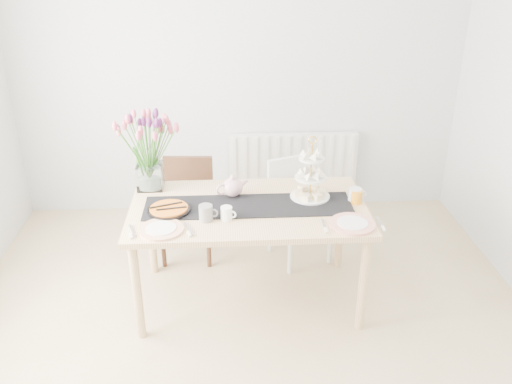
{
  "coord_description": "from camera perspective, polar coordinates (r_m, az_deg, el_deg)",
  "views": [
    {
      "loc": [
        -0.12,
        -2.49,
        2.42
      ],
      "look_at": [
        0.07,
        0.71,
        0.88
      ],
      "focal_mm": 38.0,
      "sensor_mm": 36.0,
      "label": 1
    }
  ],
  "objects": [
    {
      "name": "chair_brown",
      "position": [
        4.42,
        -7.17,
        -0.88
      ],
      "size": [
        0.42,
        0.42,
        0.8
      ],
      "rotation": [
        0.0,
        0.0,
        -0.07
      ],
      "color": "#3D2616",
      "rests_on": "ground"
    },
    {
      "name": "mug_white",
      "position": [
        3.48,
        -3.13,
        -2.25
      ],
      "size": [
        0.1,
        0.1,
        0.09
      ],
      "primitive_type": "cylinder",
      "rotation": [
        0.0,
        0.0,
        -0.42
      ],
      "color": "white",
      "rests_on": "dining_table"
    },
    {
      "name": "cream_jug",
      "position": [
        3.77,
        10.38,
        -0.29
      ],
      "size": [
        0.1,
        0.1,
        0.09
      ],
      "primitive_type": "cylinder",
      "rotation": [
        0.0,
        0.0,
        -0.06
      ],
      "color": "silver",
      "rests_on": "dining_table"
    },
    {
      "name": "cake_stand",
      "position": [
        3.74,
        5.76,
        0.99
      ],
      "size": [
        0.27,
        0.27,
        0.4
      ],
      "rotation": [
        0.0,
        0.0,
        0.28
      ],
      "color": "gold",
      "rests_on": "dining_table"
    },
    {
      "name": "table_runner",
      "position": [
        3.65,
        -0.81,
        -1.47
      ],
      "size": [
        1.4,
        0.35,
        0.01
      ],
      "primitive_type": "cube",
      "color": "black",
      "rests_on": "dining_table"
    },
    {
      "name": "chair_white",
      "position": [
        4.35,
        4.25,
        -0.99
      ],
      "size": [
        0.52,
        0.52,
        0.82
      ],
      "rotation": [
        0.0,
        0.0,
        0.37
      ],
      "color": "white",
      "rests_on": "ground"
    },
    {
      "name": "tulip_vase",
      "position": [
        3.86,
        -11.41,
        5.37
      ],
      "size": [
        0.66,
        0.66,
        0.57
      ],
      "rotation": [
        0.0,
        0.0,
        0.18
      ],
      "color": "silver",
      "rests_on": "dining_table"
    },
    {
      "name": "dining_table",
      "position": [
        3.69,
        -0.8,
        -2.58
      ],
      "size": [
        1.6,
        0.9,
        0.75
      ],
      "color": "tan",
      "rests_on": "ground"
    },
    {
      "name": "radiator",
      "position": [
        5.12,
        3.9,
        2.95
      ],
      "size": [
        1.2,
        0.08,
        0.6
      ],
      "primitive_type": "cube",
      "color": "white",
      "rests_on": "room_shell"
    },
    {
      "name": "room_shell",
      "position": [
        2.73,
        -0.53,
        1.48
      ],
      "size": [
        4.5,
        4.5,
        4.5
      ],
      "color": "tan",
      "rests_on": "ground"
    },
    {
      "name": "mug_grey",
      "position": [
        3.47,
        -5.3,
        -2.21
      ],
      "size": [
        0.1,
        0.1,
        0.11
      ],
      "primitive_type": "cylinder",
      "rotation": [
        0.0,
        0.0,
        -0.09
      ],
      "color": "gray",
      "rests_on": "dining_table"
    },
    {
      "name": "plate_left",
      "position": [
        3.42,
        -9.96,
        -3.89
      ],
      "size": [
        0.36,
        0.36,
        0.01
      ],
      "primitive_type": "cylinder",
      "rotation": [
        0.0,
        0.0,
        0.35
      ],
      "color": "silver",
      "rests_on": "dining_table"
    },
    {
      "name": "plate_right",
      "position": [
        3.48,
        10.11,
        -3.32
      ],
      "size": [
        0.3,
        0.3,
        0.02
      ],
      "primitive_type": "cylinder",
      "rotation": [
        0.0,
        0.0,
        -0.02
      ],
      "color": "silver",
      "rests_on": "dining_table"
    },
    {
      "name": "tart_tin",
      "position": [
        3.62,
        -9.15,
        -1.87
      ],
      "size": [
        0.28,
        0.28,
        0.03
      ],
      "rotation": [
        0.0,
        0.0,
        -0.09
      ],
      "color": "black",
      "rests_on": "dining_table"
    },
    {
      "name": "teapot",
      "position": [
        3.76,
        -2.48,
        0.51
      ],
      "size": [
        0.29,
        0.27,
        0.15
      ],
      "primitive_type": null,
      "rotation": [
        0.0,
        0.0,
        0.41
      ],
      "color": "silver",
      "rests_on": "dining_table"
    },
    {
      "name": "mug_orange",
      "position": [
        3.74,
        10.54,
        -0.53
      ],
      "size": [
        0.11,
        0.11,
        0.09
      ],
      "primitive_type": "cylinder",
      "rotation": [
        0.0,
        0.0,
        0.77
      ],
      "color": "orange",
      "rests_on": "dining_table"
    }
  ]
}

